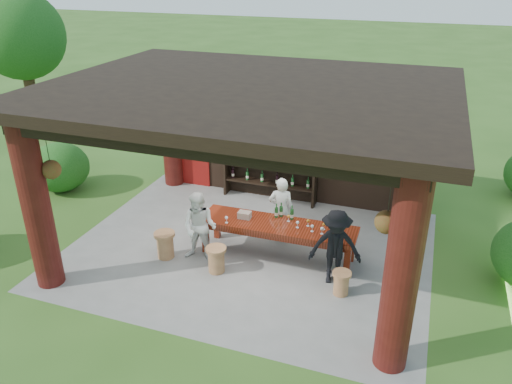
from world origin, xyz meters
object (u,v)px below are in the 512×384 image
(wine_shelf, at_px, (270,160))
(stool_near_left, at_px, (216,259))
(guest_man, at_px, (335,247))
(stool_near_right, at_px, (341,282))
(tasting_table, at_px, (278,229))
(napkin_basket, at_px, (245,215))
(host, at_px, (281,210))
(guest_woman, at_px, (200,227))
(stool_far_left, at_px, (165,244))

(wine_shelf, bearing_deg, stool_near_left, -89.26)
(wine_shelf, height_order, guest_man, wine_shelf)
(wine_shelf, height_order, stool_near_right, wine_shelf)
(tasting_table, bearing_deg, napkin_basket, 178.94)
(host, relative_size, napkin_basket, 5.67)
(stool_near_right, relative_size, napkin_basket, 1.78)
(stool_near_left, xyz_separation_m, host, (0.82, 1.59, 0.45))
(guest_woman, xyz_separation_m, napkin_basket, (0.71, 0.65, 0.08))
(host, bearing_deg, stool_near_left, 48.34)
(stool_far_left, bearing_deg, stool_near_right, -0.62)
(wine_shelf, distance_m, host, 2.10)
(wine_shelf, relative_size, stool_near_left, 4.49)
(stool_near_left, distance_m, napkin_basket, 1.12)
(stool_near_left, relative_size, guest_man, 0.36)
(stool_near_left, xyz_separation_m, stool_near_right, (2.44, 0.09, -0.04))
(stool_near_left, xyz_separation_m, guest_man, (2.23, 0.43, 0.47))
(stool_near_left, distance_m, guest_man, 2.32)
(stool_near_right, height_order, napkin_basket, napkin_basket)
(tasting_table, xyz_separation_m, guest_woman, (-1.44, -0.63, 0.11))
(stool_near_right, height_order, stool_far_left, stool_far_left)
(guest_man, bearing_deg, guest_woman, 170.00)
(stool_far_left, relative_size, guest_man, 0.38)
(tasting_table, height_order, napkin_basket, napkin_basket)
(host, distance_m, napkin_basket, 0.87)
(wine_shelf, relative_size, stool_near_right, 5.17)
(stool_near_left, relative_size, guest_woman, 0.36)
(wine_shelf, relative_size, host, 1.63)
(wine_shelf, distance_m, stool_near_right, 4.27)
(tasting_table, distance_m, guest_man, 1.37)
(tasting_table, height_order, guest_woman, guest_woman)
(host, height_order, guest_man, guest_man)
(stool_near_left, relative_size, stool_far_left, 0.94)
(guest_man, bearing_deg, host, 127.94)
(stool_near_right, relative_size, guest_man, 0.31)
(wine_shelf, xyz_separation_m, stool_near_left, (0.04, -3.47, -0.78))
(guest_woman, bearing_deg, napkin_basket, 38.86)
(stool_far_left, relative_size, host, 0.38)
(wine_shelf, bearing_deg, guest_woman, -97.82)
(stool_near_right, xyz_separation_m, host, (-1.62, 1.50, 0.49))
(stool_near_left, xyz_separation_m, napkin_basket, (0.23, 0.96, 0.54))
(stool_far_left, bearing_deg, tasting_table, 20.64)
(stool_near_right, bearing_deg, guest_woman, 175.71)
(wine_shelf, height_order, tasting_table, wine_shelf)
(tasting_table, relative_size, napkin_basket, 12.32)
(stool_near_left, distance_m, host, 1.85)
(host, bearing_deg, stool_near_right, 122.90)
(tasting_table, bearing_deg, stool_near_right, -29.90)
(stool_far_left, xyz_separation_m, guest_woman, (0.72, 0.18, 0.44))
(stool_near_right, bearing_deg, stool_near_left, -177.86)
(wine_shelf, relative_size, guest_man, 1.60)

